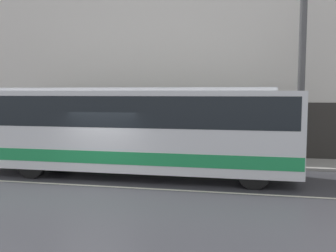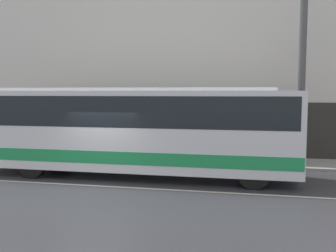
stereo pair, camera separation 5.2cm
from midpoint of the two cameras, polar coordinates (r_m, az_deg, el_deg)
name	(u,v)px [view 2 (the right image)]	position (r m, az deg, el deg)	size (l,w,h in m)	color
ground_plane	(97,186)	(13.17, -10.59, -8.97)	(60.00, 60.00, 0.00)	#333338
sidewalk	(140,158)	(17.98, -4.28, -4.88)	(60.00, 2.42, 0.12)	gray
building_facade	(146,51)	(19.11, -3.25, 11.32)	(60.00, 0.35, 10.87)	silver
lane_stripe	(97,186)	(13.17, -10.59, -8.96)	(54.00, 0.14, 0.01)	beige
transit_bus	(134,127)	(14.25, -5.10, -0.09)	(12.10, 2.57, 3.37)	silver
utility_pole_near	(302,77)	(16.78, 19.80, 7.10)	(0.30, 0.30, 7.46)	#4C4C4F
pedestrian_waiting	(104,142)	(17.68, -9.60, -2.41)	(0.36, 0.36, 1.64)	#1E5933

